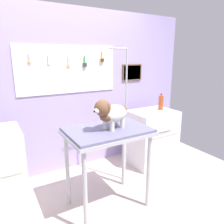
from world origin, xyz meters
TOP-DOWN VIEW (x-y plane):
  - ground at (0.00, 0.00)m, footprint 4.40×4.00m
  - rear_wall_panel at (0.01, 1.28)m, footprint 4.00×0.11m
  - grooming_table at (0.05, 0.21)m, footprint 0.87×0.61m
  - grooming_arm at (0.50, 0.54)m, footprint 0.30×0.11m
  - dog at (0.06, 0.17)m, footprint 0.44×0.28m
  - cabinet_right at (1.15, 0.76)m, footprint 0.68×0.54m
  - soda_bottle at (1.31, 0.77)m, footprint 0.07×0.07m

SIDE VIEW (x-z plane):
  - ground at x=0.00m, z-range -0.04..0.00m
  - cabinet_right at x=1.15m, z-range 0.00..0.84m
  - grooming_table at x=0.05m, z-range 0.35..1.26m
  - grooming_arm at x=0.50m, z-range -0.06..1.69m
  - soda_bottle at x=1.31m, z-range 0.83..1.09m
  - dog at x=0.06m, z-range 0.93..1.25m
  - rear_wall_panel at x=0.01m, z-range 0.01..2.31m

